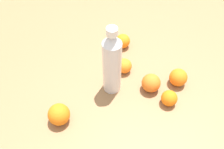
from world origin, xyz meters
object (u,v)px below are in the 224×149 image
(orange_1, at_px, (124,66))
(orange_3, at_px, (59,114))
(water_bottle, at_px, (112,63))
(orange_0, at_px, (151,83))
(orange_5, at_px, (123,41))
(orange_2, at_px, (169,98))
(orange_4, at_px, (178,77))

(orange_1, xyz_separation_m, orange_3, (-0.33, -0.10, 0.01))
(orange_3, bearing_deg, water_bottle, 11.05)
(orange_0, relative_size, orange_5, 1.15)
(water_bottle, xyz_separation_m, orange_3, (-0.24, -0.05, -0.11))
(water_bottle, relative_size, orange_5, 4.73)
(orange_1, distance_m, orange_2, 0.24)
(water_bottle, relative_size, orange_3, 3.85)
(orange_3, relative_size, orange_5, 1.23)
(water_bottle, height_order, orange_1, water_bottle)
(orange_0, height_order, orange_1, orange_0)
(water_bottle, xyz_separation_m, orange_4, (0.25, -0.11, -0.11))
(orange_1, height_order, orange_2, same)
(orange_0, xyz_separation_m, orange_3, (-0.38, 0.03, 0.00))
(water_bottle, distance_m, orange_3, 0.27)
(orange_2, xyz_separation_m, orange_3, (-0.40, 0.12, 0.01))
(orange_2, distance_m, orange_5, 0.36)
(water_bottle, bearing_deg, orange_2, 133.35)
(orange_3, height_order, orange_4, orange_3)
(water_bottle, height_order, orange_3, water_bottle)
(orange_1, height_order, orange_3, orange_3)
(water_bottle, height_order, orange_5, water_bottle)
(orange_1, xyz_separation_m, orange_4, (0.16, -0.16, 0.00))
(orange_0, bearing_deg, orange_5, 85.20)
(water_bottle, bearing_deg, orange_0, 149.69)
(orange_3, bearing_deg, orange_2, -17.23)
(water_bottle, bearing_deg, orange_5, -128.83)
(orange_3, distance_m, orange_5, 0.46)
(orange_1, height_order, orange_5, orange_5)
(water_bottle, xyz_separation_m, orange_1, (0.09, 0.05, -0.11))
(water_bottle, bearing_deg, orange_1, -147.63)
(orange_2, height_order, orange_3, orange_3)
(orange_2, bearing_deg, orange_3, 162.77)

